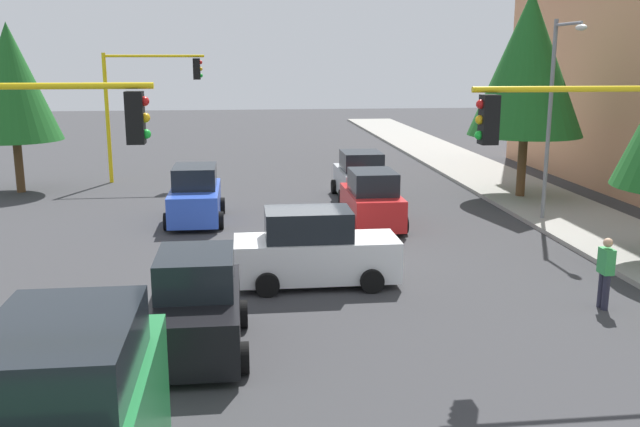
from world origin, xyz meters
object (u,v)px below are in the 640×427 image
(traffic_signal_near_right, at_px, (9,165))
(tree_roadside_mid, at_px, (528,64))
(traffic_signal_far_right, at_px, (145,92))
(car_silver, at_px, (361,177))
(car_red, at_px, (372,201))
(tree_opposite_side, at_px, (11,82))
(traffic_signal_near_left, at_px, (596,158))
(pedestrian_crossing, at_px, (605,271))
(street_lamp_curbside, at_px, (556,99))
(car_blue, at_px, (195,196))
(car_black, at_px, (197,307))
(car_white, at_px, (314,250))

(traffic_signal_near_right, distance_m, tree_roadside_mid, 21.06)
(traffic_signal_far_right, distance_m, car_silver, 11.02)
(car_silver, bearing_deg, car_red, -5.29)
(traffic_signal_far_right, height_order, tree_opposite_side, tree_opposite_side)
(traffic_signal_near_left, distance_m, pedestrian_crossing, 3.42)
(traffic_signal_far_right, relative_size, tree_opposite_side, 0.83)
(traffic_signal_near_left, xyz_separation_m, pedestrian_crossing, (-1.42, 1.24, -2.85))
(traffic_signal_far_right, bearing_deg, street_lamp_curbside, 55.18)
(car_red, distance_m, car_blue, 6.28)
(car_black, distance_m, car_silver, 15.88)
(traffic_signal_near_left, bearing_deg, pedestrian_crossing, 139.01)
(traffic_signal_far_right, relative_size, traffic_signal_near_left, 1.12)
(traffic_signal_far_right, distance_m, traffic_signal_near_right, 20.00)
(traffic_signal_near_right, distance_m, tree_opposite_side, 18.80)
(tree_opposite_side, bearing_deg, traffic_signal_far_right, 110.81)
(traffic_signal_far_right, distance_m, car_white, 17.44)
(traffic_signal_near_left, xyz_separation_m, street_lamp_curbside, (-9.61, 3.57, 0.59))
(car_black, bearing_deg, traffic_signal_near_right, -87.71)
(traffic_signal_near_left, bearing_deg, street_lamp_curbside, 159.65)
(traffic_signal_near_right, height_order, pedestrian_crossing, traffic_signal_near_right)
(car_blue, bearing_deg, traffic_signal_near_right, -12.50)
(car_black, distance_m, pedestrian_crossing, 9.36)
(tree_roadside_mid, bearing_deg, pedestrian_crossing, -13.97)
(car_black, bearing_deg, tree_opposite_side, -154.30)
(traffic_signal_near_right, distance_m, car_white, 7.80)
(street_lamp_curbside, distance_m, car_silver, 8.53)
(pedestrian_crossing, bearing_deg, car_red, -155.83)
(street_lamp_curbside, xyz_separation_m, car_white, (5.61, -8.83, -3.45))
(tree_opposite_side, xyz_separation_m, car_white, (14.00, 11.37, -3.82))
(street_lamp_curbside, relative_size, car_black, 1.91)
(car_blue, bearing_deg, tree_opposite_side, -129.26)
(tree_opposite_side, relative_size, car_red, 1.91)
(car_blue, bearing_deg, pedestrian_crossing, 44.57)
(traffic_signal_far_right, bearing_deg, traffic_signal_near_right, 0.25)
(traffic_signal_near_right, bearing_deg, traffic_signal_far_right, -179.75)
(tree_roadside_mid, distance_m, car_blue, 14.09)
(car_blue, bearing_deg, car_black, 3.47)
(traffic_signal_near_left, distance_m, tree_roadside_mid, 14.77)
(tree_roadside_mid, bearing_deg, tree_opposite_side, -100.78)
(car_silver, bearing_deg, car_white, -15.84)
(street_lamp_curbside, distance_m, pedestrian_crossing, 9.18)
(traffic_signal_near_right, relative_size, car_silver, 1.45)
(traffic_signal_far_right, xyz_separation_m, traffic_signal_near_left, (20.00, 11.37, -0.43))
(car_white, height_order, pedestrian_crossing, car_white)
(tree_opposite_side, xyz_separation_m, tree_roadside_mid, (4.00, 21.00, 0.77))
(car_red, distance_m, pedestrian_crossing, 9.44)
(car_red, xyz_separation_m, car_blue, (-1.50, -6.10, 0.00))
(car_black, height_order, pedestrian_crossing, car_black)
(traffic_signal_near_left, xyz_separation_m, car_red, (-10.03, -2.63, -2.86))
(traffic_signal_near_right, xyz_separation_m, street_lamp_curbside, (-9.61, 14.85, 0.52))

